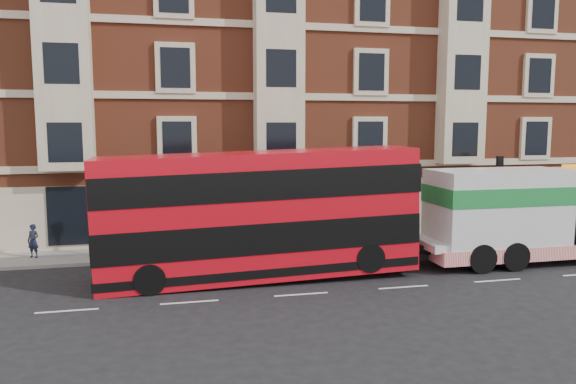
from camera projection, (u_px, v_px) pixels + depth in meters
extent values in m
plane|color=black|center=(301.00, 294.00, 20.33)|extent=(120.00, 120.00, 0.00)
cube|color=slate|center=(263.00, 248.00, 27.57)|extent=(90.00, 3.00, 0.15)
cube|color=brown|center=(248.00, 76.00, 33.83)|extent=(45.00, 12.00, 18.00)
cylinder|color=black|center=(135.00, 215.00, 24.72)|extent=(0.14, 0.14, 4.00)
cube|color=black|center=(133.00, 167.00, 24.46)|extent=(0.35, 0.15, 0.50)
cylinder|color=black|center=(498.00, 202.00, 28.74)|extent=(0.14, 0.14, 4.00)
cube|color=black|center=(500.00, 161.00, 28.48)|extent=(0.35, 0.15, 0.50)
cube|color=red|center=(258.00, 214.00, 22.11)|extent=(12.42, 2.77, 4.88)
cube|color=black|center=(259.00, 232.00, 22.20)|extent=(12.46, 2.83, 1.16)
cube|color=black|center=(258.00, 182.00, 21.96)|extent=(12.46, 2.83, 1.11)
cylinder|color=black|center=(150.00, 279.00, 20.21)|extent=(1.15, 0.35, 1.15)
cylinder|color=black|center=(151.00, 263.00, 22.64)|extent=(1.15, 0.35, 1.15)
cylinder|color=black|center=(370.00, 258.00, 22.05)|extent=(1.15, 0.35, 1.15)
cylinder|color=black|center=(349.00, 244.00, 24.48)|extent=(1.15, 0.35, 1.15)
cube|color=silver|center=(524.00, 239.00, 24.98)|extent=(9.98, 2.55, 0.33)
cube|color=silver|center=(499.00, 206.00, 24.50)|extent=(5.99, 2.77, 3.22)
cube|color=#1B7933|center=(500.00, 194.00, 24.43)|extent=(6.04, 2.81, 0.78)
cube|color=red|center=(519.00, 247.00, 24.98)|extent=(8.87, 2.83, 0.61)
cylinder|color=black|center=(572.00, 239.00, 27.04)|extent=(1.22, 0.39, 1.22)
cylinder|color=black|center=(514.00, 256.00, 23.53)|extent=(1.22, 0.44, 1.22)
cylinder|color=black|center=(481.00, 244.00, 25.95)|extent=(1.22, 0.44, 1.22)
cylinder|color=black|center=(481.00, 258.00, 23.18)|extent=(1.22, 0.44, 1.22)
cylinder|color=black|center=(451.00, 246.00, 25.61)|extent=(1.22, 0.44, 1.22)
imported|color=black|center=(33.00, 241.00, 25.17)|extent=(0.66, 0.58, 1.53)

